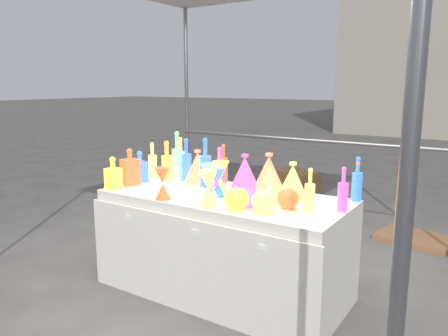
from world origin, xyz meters
The scene contains 33 objects.
ground centered at (0.00, 0.00, 0.00)m, with size 80.00×80.00×0.00m, color slate.
display_table centered at (0.00, -0.01, 0.37)m, with size 1.84×0.83×0.75m.
cardboard_box_closed centered at (-0.65, 2.77, 0.20)m, with size 0.55×0.40×0.40m, color #946643.
cardboard_box_flat centered at (1.03, 1.93, 0.03)m, with size 0.69×0.49×0.06m, color #946643.
bottle_0 centered at (-0.65, 0.31, 0.93)m, with size 0.09×0.09×0.35m, color red, non-canonical shape.
bottle_1 centered at (-0.52, 0.23, 0.93)m, with size 0.08×0.08×0.36m, color #18844A, non-canonical shape.
bottle_2 centered at (-0.23, 0.35, 0.91)m, with size 0.07×0.07×0.32m, color orange, non-canonical shape.
bottle_3 centered at (-0.17, 0.20, 0.91)m, with size 0.08×0.08×0.32m, color #1F52B5, non-canonical shape.
bottle_4 centered at (-0.85, 0.17, 0.90)m, with size 0.07×0.07×0.31m, color #136977, non-canonical shape.
bottle_5 centered at (-0.61, 0.21, 0.96)m, with size 0.09×0.09×0.41m, color #AB2293, non-canonical shape.
bottle_6 centered at (-0.67, 0.16, 0.92)m, with size 0.09×0.09×0.33m, color red, non-canonical shape.
bottle_7 centered at (-0.27, 0.15, 0.94)m, with size 0.09×0.09×0.39m, color #18844A, non-canonical shape.
decanter_0 centered at (-0.81, -0.31, 0.88)m, with size 0.10×0.10×0.25m, color red, non-canonical shape.
decanter_1 centered at (-0.81, -0.13, 0.90)m, with size 0.13×0.13×0.29m, color orange, non-canonical shape.
decanter_2 centered at (-0.81, -0.02, 0.88)m, with size 0.10×0.10×0.26m, color #18844A, non-canonical shape.
hourglass_0 centered at (-0.29, -0.33, 0.86)m, with size 0.11×0.11×0.23m, color orange, non-canonical shape.
hourglass_1 centered at (-0.04, -0.12, 0.87)m, with size 0.12×0.12×0.23m, color #1F52B5, non-canonical shape.
hourglass_2 centered at (0.09, -0.32, 0.87)m, with size 0.12×0.12×0.24m, color #136977, non-canonical shape.
hourglass_3 centered at (-0.02, -0.16, 0.88)m, with size 0.13×0.13×0.25m, color #AB2293, non-canonical shape.
hourglass_4 centered at (-0.01, -0.02, 0.88)m, with size 0.13×0.13×0.25m, color red, non-canonical shape.
hourglass_5 centered at (-0.01, -0.07, 0.86)m, with size 0.11×0.11×0.21m, color #18844A, non-canonical shape.
globe_0 centered at (0.28, -0.28, 0.81)m, with size 0.16×0.16×0.13m, color red, non-canonical shape.
globe_1 centered at (0.46, -0.24, 0.82)m, with size 0.16×0.16×0.13m, color #136977, non-canonical shape.
globe_2 centered at (0.54, -0.07, 0.81)m, with size 0.15×0.15×0.12m, color orange, non-canonical shape.
globe_3 centered at (0.31, -0.19, 0.81)m, with size 0.15×0.15×0.12m, color #1F52B5, non-canonical shape.
lampshade_0 centered at (-0.39, 0.21, 0.89)m, with size 0.23×0.23×0.27m, color yellow, non-canonical shape.
lampshade_1 centered at (0.22, 0.28, 0.89)m, with size 0.25×0.25×0.29m, color yellow, non-canonical shape.
lampshade_2 centered at (0.05, 0.22, 0.89)m, with size 0.23×0.23×0.28m, color #1F52B5, non-canonical shape.
lampshade_3 centered at (0.46, 0.17, 0.88)m, with size 0.22×0.22×0.26m, color #136977, non-canonical shape.
bottle_8 centered at (0.86, 0.36, 0.91)m, with size 0.07×0.07×0.31m, color #18844A, non-canonical shape.
bottle_9 centered at (0.86, 0.36, 0.89)m, with size 0.06×0.06×0.28m, color orange, non-canonical shape.
bottle_10 centered at (0.86, 0.06, 0.89)m, with size 0.06×0.06×0.29m, color #1F52B5, non-canonical shape.
bottle_11 centered at (0.69, -0.07, 0.89)m, with size 0.06×0.06×0.28m, color #136977, non-canonical shape.
Camera 1 is at (1.69, -2.59, 1.54)m, focal length 35.00 mm.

